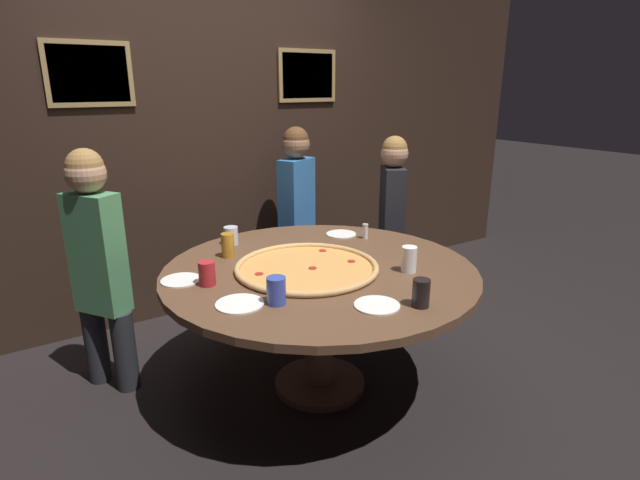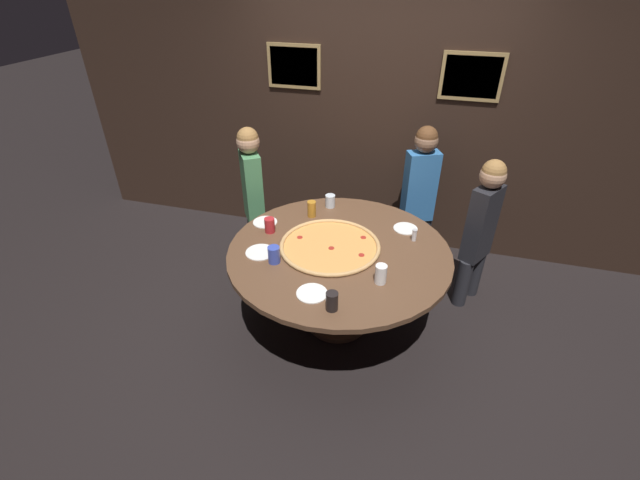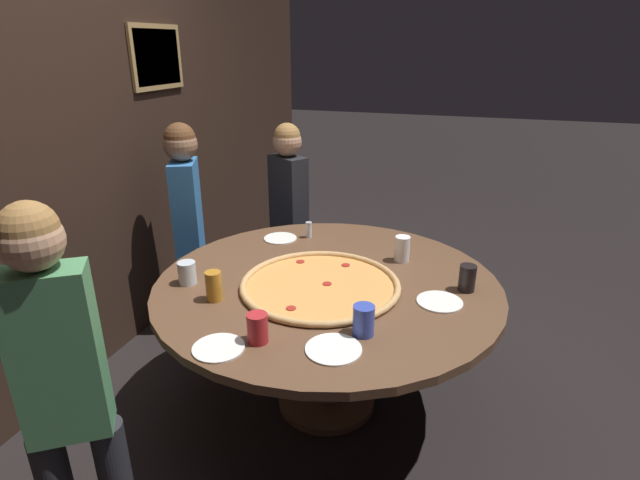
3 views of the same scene
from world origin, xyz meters
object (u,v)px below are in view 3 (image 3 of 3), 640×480
object	(u,v)px
condiment_shaker	(309,230)
white_plate_near_front	(218,348)
dining_table	(327,302)
diner_centre_back	(59,363)
drink_cup_near_left	(187,273)
white_plate_left_side	(280,238)
white_plate_far_back	(440,302)
drink_cup_by_shaker	(258,328)
giant_pizza	(320,285)
drink_cup_front_edge	(214,286)
white_plate_beside_cup	(333,349)
diner_far_left	(188,217)
diner_far_right	(289,205)
drink_cup_far_right	(364,320)
drink_cup_centre_back	(402,249)
drink_cup_beside_pizza	(467,278)

from	to	relation	value
condiment_shaker	white_plate_near_front	bearing A→B (deg)	-177.14
dining_table	diner_centre_back	world-z (taller)	diner_centre_back
drink_cup_near_left	white_plate_left_side	distance (m)	0.72
dining_table	white_plate_left_side	xyz separation A→B (m)	(0.45, 0.44, 0.12)
white_plate_far_back	drink_cup_by_shaker	bearing A→B (deg)	130.11
white_plate_near_front	condiment_shaker	size ratio (longest dim) A/B	2.09
drink_cup_near_left	diner_centre_back	size ratio (longest dim) A/B	0.08
giant_pizza	white_plate_left_side	world-z (taller)	giant_pizza
drink_cup_front_edge	diner_centre_back	world-z (taller)	diner_centre_back
white_plate_beside_cup	drink_cup_front_edge	bearing A→B (deg)	71.12
white_plate_near_front	white_plate_left_side	distance (m)	1.16
giant_pizza	diner_far_left	distance (m)	1.24
drink_cup_front_edge	diner_far_right	size ratio (longest dim) A/B	0.10
drink_cup_front_edge	white_plate_far_back	world-z (taller)	drink_cup_front_edge
white_plate_beside_cup	condiment_shaker	size ratio (longest dim) A/B	2.27
drink_cup_front_edge	drink_cup_far_right	distance (m)	0.72
dining_table	diner_far_left	bearing A→B (deg)	65.33
drink_cup_centre_back	diner_centre_back	bearing A→B (deg)	143.93
condiment_shaker	diner_centre_back	size ratio (longest dim) A/B	0.07
dining_table	giant_pizza	size ratio (longest dim) A/B	2.19
drink_cup_front_edge	condiment_shaker	distance (m)	0.89
drink_cup_by_shaker	drink_cup_front_edge	bearing A→B (deg)	52.86
white_plate_far_back	diner_far_left	distance (m)	1.74
dining_table	white_plate_beside_cup	size ratio (longest dim) A/B	7.72
drink_cup_by_shaker	drink_cup_centre_back	bearing A→B (deg)	-22.94
giant_pizza	drink_cup_far_right	size ratio (longest dim) A/B	6.05
dining_table	giant_pizza	bearing A→B (deg)	171.25
drink_cup_centre_back	white_plate_beside_cup	size ratio (longest dim) A/B	0.63
white_plate_near_front	white_plate_left_side	bearing A→B (deg)	10.61
dining_table	drink_cup_centre_back	bearing A→B (deg)	-40.49
giant_pizza	drink_cup_beside_pizza	world-z (taller)	drink_cup_beside_pizza
drink_cup_near_left	condiment_shaker	world-z (taller)	drink_cup_near_left
white_plate_far_back	condiment_shaker	distance (m)	1.02
white_plate_near_front	diner_centre_back	size ratio (longest dim) A/B	0.15
drink_cup_centre_back	diner_far_left	xyz separation A→B (m)	(0.15, 1.41, -0.02)
drink_cup_far_right	white_plate_beside_cup	size ratio (longest dim) A/B	0.58
drink_cup_beside_pizza	diner_far_left	size ratio (longest dim) A/B	0.09
drink_cup_far_right	diner_far_right	xyz separation A→B (m)	(1.46, 0.90, -0.05)
dining_table	giant_pizza	distance (m)	0.15
white_plate_left_side	drink_cup_far_right	bearing A→B (deg)	-140.41
drink_cup_far_right	condiment_shaker	bearing A→B (deg)	30.79
drink_cup_beside_pizza	giant_pizza	bearing A→B (deg)	105.50
drink_cup_by_shaker	diner_centre_back	xyz separation A→B (m)	(-0.40, 0.59, -0.02)
giant_pizza	diner_centre_back	bearing A→B (deg)	144.00
drink_cup_front_edge	drink_cup_centre_back	size ratio (longest dim) A/B	1.01
giant_pizza	drink_cup_beside_pizza	xyz separation A→B (m)	(0.19, -0.67, 0.05)
giant_pizza	drink_cup_centre_back	xyz separation A→B (m)	(0.44, -0.32, 0.06)
drink_cup_far_right	diner_far_right	size ratio (longest dim) A/B	0.10
giant_pizza	drink_cup_far_right	world-z (taller)	drink_cup_far_right
drink_cup_front_edge	giant_pizza	bearing A→B (deg)	-57.24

